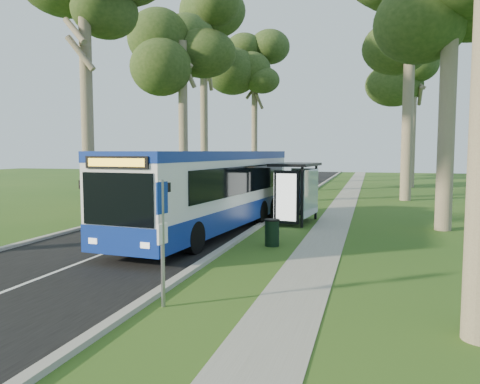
# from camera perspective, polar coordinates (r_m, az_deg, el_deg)

# --- Properties ---
(ground) EXTENTS (120.00, 120.00, 0.00)m
(ground) POSITION_cam_1_polar(r_m,az_deg,el_deg) (15.72, -1.69, -6.95)
(ground) COLOR #295119
(ground) RESTS_ON ground
(road) EXTENTS (7.00, 100.00, 0.02)m
(road) POSITION_cam_1_polar(r_m,az_deg,el_deg) (26.17, -2.45, -2.13)
(road) COLOR black
(road) RESTS_ON ground
(kerb_east) EXTENTS (0.25, 100.00, 0.12)m
(kerb_east) POSITION_cam_1_polar(r_m,az_deg,el_deg) (25.30, 5.11, -2.27)
(kerb_east) COLOR #9E9B93
(kerb_east) RESTS_ON ground
(kerb_west) EXTENTS (0.25, 100.00, 0.12)m
(kerb_west) POSITION_cam_1_polar(r_m,az_deg,el_deg) (27.45, -9.41, -1.75)
(kerb_west) COLOR #9E9B93
(kerb_west) RESTS_ON ground
(centre_line) EXTENTS (0.12, 100.00, 0.00)m
(centre_line) POSITION_cam_1_polar(r_m,az_deg,el_deg) (26.17, -2.45, -2.10)
(centre_line) COLOR white
(centre_line) RESTS_ON road
(footpath) EXTENTS (1.50, 100.00, 0.02)m
(footpath) POSITION_cam_1_polar(r_m,az_deg,el_deg) (24.93, 11.91, -2.58)
(footpath) COLOR gray
(footpath) RESTS_ON ground
(bus) EXTENTS (3.74, 12.47, 3.25)m
(bus) POSITION_cam_1_polar(r_m,az_deg,el_deg) (18.57, -3.58, 0.14)
(bus) COLOR white
(bus) RESTS_ON ground
(bus_stop_sign) EXTENTS (0.11, 0.38, 2.67)m
(bus_stop_sign) POSITION_cam_1_polar(r_m,az_deg,el_deg) (9.82, -9.45, -4.43)
(bus_stop_sign) COLOR gray
(bus_stop_sign) RESTS_ON ground
(bus_shelter) EXTENTS (2.04, 3.32, 2.71)m
(bus_shelter) POSITION_cam_1_polar(r_m,az_deg,el_deg) (20.95, 7.01, 1.30)
(bus_shelter) COLOR black
(bus_shelter) RESTS_ON ground
(litter_bin) EXTENTS (0.53, 0.53, 0.93)m
(litter_bin) POSITION_cam_1_polar(r_m,az_deg,el_deg) (16.13, 3.93, -4.94)
(litter_bin) COLOR black
(litter_bin) RESTS_ON ground
(car_white) EXTENTS (2.96, 4.78, 1.52)m
(car_white) POSITION_cam_1_polar(r_m,az_deg,el_deg) (46.41, -1.44, 1.92)
(car_white) COLOR silver
(car_white) RESTS_ON ground
(car_silver) EXTENTS (2.25, 4.76, 1.51)m
(car_silver) POSITION_cam_1_polar(r_m,az_deg,el_deg) (45.56, -0.83, 1.85)
(car_silver) COLOR #ADB1B5
(car_silver) RESTS_ON ground
(tree_west_b) EXTENTS (5.20, 5.20, 14.72)m
(tree_west_b) POSITION_cam_1_polar(r_m,az_deg,el_deg) (28.30, -18.46, 20.44)
(tree_west_b) COLOR #7A6B56
(tree_west_b) RESTS_ON ground
(tree_west_c) EXTENTS (5.20, 5.20, 15.53)m
(tree_west_c) POSITION_cam_1_polar(r_m,az_deg,el_deg) (36.34, -7.05, 18.08)
(tree_west_c) COLOR #7A6B56
(tree_west_c) RESTS_ON ground
(tree_west_d) EXTENTS (5.20, 5.20, 17.47)m
(tree_west_d) POSITION_cam_1_polar(r_m,az_deg,el_deg) (46.45, -4.46, 16.99)
(tree_west_d) COLOR #7A6B56
(tree_west_d) RESTS_ON ground
(tree_west_e) EXTENTS (5.20, 5.20, 15.65)m
(tree_west_e) POSITION_cam_1_polar(r_m,az_deg,el_deg) (54.91, 1.79, 13.73)
(tree_west_e) COLOR #7A6B56
(tree_west_e) RESTS_ON ground
(tree_east_c) EXTENTS (5.20, 5.20, 17.04)m
(tree_east_c) POSITION_cam_1_polar(r_m,az_deg,el_deg) (34.05, 20.14, 20.64)
(tree_east_c) COLOR #7A6B56
(tree_east_c) RESTS_ON ground
(tree_east_d) EXTENTS (5.20, 5.20, 14.20)m
(tree_east_d) POSITION_cam_1_polar(r_m,az_deg,el_deg) (45.38, 20.43, 13.91)
(tree_east_d) COLOR #7A6B56
(tree_east_d) RESTS_ON ground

